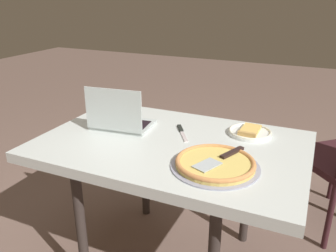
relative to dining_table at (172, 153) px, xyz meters
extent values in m
cube|color=silver|center=(0.00, 0.00, 0.04)|extent=(1.29, 0.85, 0.05)
cylinder|color=#312925|center=(-0.33, -0.33, -0.33)|extent=(0.05, 0.05, 0.68)
cylinder|color=#312925|center=(-0.33, 0.33, -0.33)|extent=(0.05, 0.05, 0.68)
cylinder|color=#312925|center=(0.33, 0.33, -0.33)|extent=(0.05, 0.05, 0.68)
cube|color=silver|center=(-0.32, 0.08, 0.07)|extent=(0.33, 0.25, 0.02)
cube|color=black|center=(-0.32, 0.08, 0.08)|extent=(0.28, 0.16, 0.00)
cube|color=silver|center=(-0.31, -0.03, 0.19)|extent=(0.31, 0.04, 0.22)
cube|color=#82BBF5|center=(-0.31, -0.03, 0.19)|extent=(0.28, 0.03, 0.19)
cylinder|color=white|center=(0.33, 0.25, 0.07)|extent=(0.22, 0.22, 0.01)
torus|color=silver|center=(0.33, 0.25, 0.08)|extent=(0.22, 0.22, 0.01)
cube|color=#E3B55B|center=(0.33, 0.25, 0.09)|extent=(0.09, 0.15, 0.02)
cube|color=tan|center=(0.33, 0.18, 0.09)|extent=(0.09, 0.02, 0.03)
cylinder|color=#9295AB|center=(0.27, -0.16, 0.07)|extent=(0.37, 0.37, 0.01)
cylinder|color=#DABD5E|center=(0.27, -0.16, 0.08)|extent=(0.33, 0.33, 0.02)
torus|color=#CC864B|center=(0.27, -0.16, 0.09)|extent=(0.34, 0.34, 0.02)
cube|color=#B3BEC3|center=(0.25, -0.21, 0.09)|extent=(0.11, 0.13, 0.00)
cube|color=black|center=(0.32, -0.06, 0.09)|extent=(0.08, 0.14, 0.01)
cube|color=beige|center=(0.02, 0.09, 0.07)|extent=(0.10, 0.15, 0.00)
cube|color=black|center=(-0.02, 0.17, 0.07)|extent=(0.06, 0.09, 0.01)
cylinder|color=#371A1F|center=(0.81, 1.04, -0.45)|extent=(0.03, 0.03, 0.43)
cylinder|color=#371A1F|center=(0.51, 0.76, -0.45)|extent=(0.03, 0.03, 0.43)
cylinder|color=#371A1F|center=(0.79, 0.46, -0.45)|extent=(0.03, 0.03, 0.43)
camera|label=1|loc=(0.61, -1.41, 0.75)|focal=36.63mm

